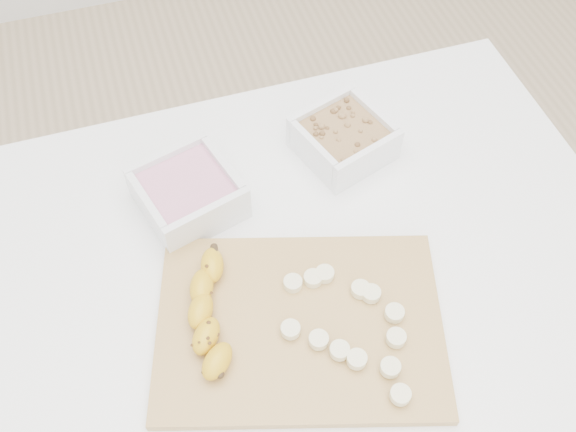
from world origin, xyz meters
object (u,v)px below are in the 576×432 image
object	(u,v)px
bowl_yogurt	(188,193)
cutting_board	(300,325)
bowl_granola	(343,138)
banana	(210,314)
table	(294,287)

from	to	relation	value
bowl_yogurt	cutting_board	size ratio (longest dim) A/B	0.45
bowl_granola	cutting_board	xyz separation A→B (m)	(-0.17, -0.28, -0.02)
bowl_granola	cutting_board	world-z (taller)	bowl_granola
bowl_yogurt	banana	bearing A→B (deg)	-94.40
bowl_granola	banana	size ratio (longest dim) A/B	0.90
banana	table	bearing A→B (deg)	49.55
cutting_board	banana	bearing A→B (deg)	160.64
bowl_yogurt	banana	xyz separation A→B (m)	(-0.02, -0.21, -0.00)
bowl_yogurt	bowl_granola	bearing A→B (deg)	7.43
table	bowl_granola	distance (m)	0.25
cutting_board	banana	size ratio (longest dim) A/B	2.06
cutting_board	banana	world-z (taller)	banana
bowl_yogurt	bowl_granola	distance (m)	0.26
bowl_granola	banana	xyz separation A→B (m)	(-0.28, -0.24, -0.00)
bowl_yogurt	banana	size ratio (longest dim) A/B	0.92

